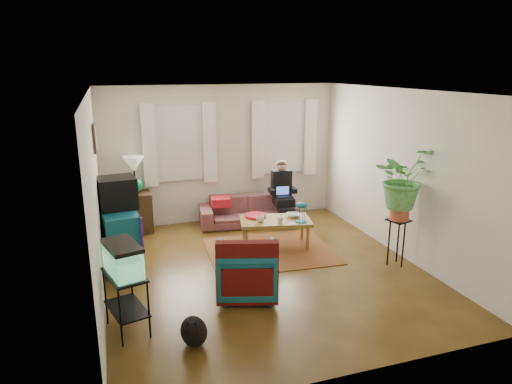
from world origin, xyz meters
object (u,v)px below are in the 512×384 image
object	(u,v)px
side_table	(137,212)
coffee_table	(275,233)
sofa	(248,206)
dresser	(120,237)
aquarium_stand	(126,303)
plant_stand	(397,242)
armchair	(247,268)

from	to	relation	value
side_table	coffee_table	distance (m)	2.58
side_table	coffee_table	world-z (taller)	side_table
sofa	side_table	size ratio (longest dim) A/B	2.49
sofa	coffee_table	world-z (taller)	sofa
dresser	aquarium_stand	size ratio (longest dim) A/B	1.39
sofa	coffee_table	xyz separation A→B (m)	(0.09, -1.22, -0.12)
coffee_table	plant_stand	bearing A→B (deg)	-27.42
sofa	dresser	world-z (taller)	dresser
sofa	plant_stand	xyz separation A→B (m)	(1.57, -2.47, 0.00)
sofa	side_table	distance (m)	2.05
dresser	armchair	xyz separation A→B (m)	(1.53, -1.51, -0.05)
sofa	aquarium_stand	world-z (taller)	sofa
dresser	coffee_table	distance (m)	2.48
armchair	coffee_table	size ratio (longest dim) A/B	0.66
sofa	plant_stand	bearing A→B (deg)	-50.61
aquarium_stand	armchair	distance (m)	1.58
aquarium_stand	plant_stand	xyz separation A→B (m)	(3.96, 0.60, 0.01)
dresser	plant_stand	size ratio (longest dim) A/B	1.35
coffee_table	armchair	bearing A→B (deg)	-110.09
dresser	armchair	distance (m)	2.15
sofa	coffee_table	size ratio (longest dim) A/B	1.59
armchair	aquarium_stand	bearing A→B (deg)	30.41
plant_stand	sofa	bearing A→B (deg)	122.49
aquarium_stand	coffee_table	xyz separation A→B (m)	(2.48, 1.85, -0.11)
dresser	aquarium_stand	bearing A→B (deg)	-96.77
side_table	armchair	bearing A→B (deg)	-67.90
side_table	plant_stand	distance (m)	4.51
side_table	dresser	size ratio (longest dim) A/B	0.76
sofa	plant_stand	size ratio (longest dim) A/B	2.54
side_table	armchair	xyz separation A→B (m)	(1.19, -2.92, 0.02)
coffee_table	sofa	bearing A→B (deg)	106.73
side_table	dresser	distance (m)	1.45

